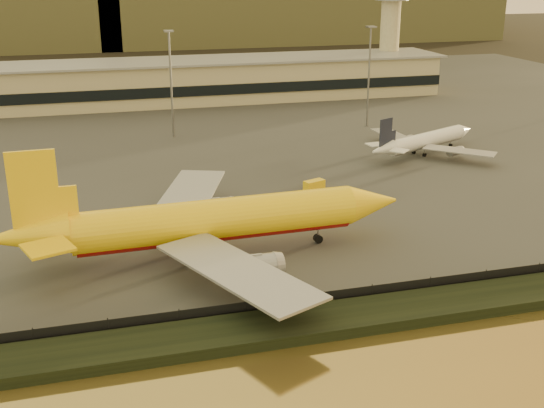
{
  "coord_description": "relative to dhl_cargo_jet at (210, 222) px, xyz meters",
  "views": [
    {
      "loc": [
        -30.38,
        -83.04,
        39.87
      ],
      "look_at": [
        -3.94,
        12.0,
        5.22
      ],
      "focal_mm": 45.0,
      "sensor_mm": 36.0,
      "label": 1
    }
  ],
  "objects": [
    {
      "name": "ground",
      "position": [
        14.62,
        -6.41,
        -5.43
      ],
      "size": [
        900.0,
        900.0,
        0.0
      ],
      "primitive_type": "plane",
      "color": "black",
      "rests_on": "ground"
    },
    {
      "name": "white_narrowbody_jet",
      "position": [
        56.26,
        42.83,
        -2.28
      ],
      "size": [
        32.47,
        30.71,
        9.88
      ],
      "rotation": [
        0.0,
        0.0,
        0.43
      ],
      "color": "white",
      "rests_on": "tarmac"
    },
    {
      "name": "gse_vehicle_white",
      "position": [
        1.66,
        24.84,
        -4.4
      ],
      "size": [
        3.97,
        2.6,
        1.64
      ],
      "primitive_type": "cube",
      "rotation": [
        0.0,
        0.0,
        0.28
      ],
      "color": "white",
      "rests_on": "tarmac"
    },
    {
      "name": "tarmac",
      "position": [
        14.62,
        88.59,
        -5.33
      ],
      "size": [
        320.0,
        220.0,
        0.2
      ],
      "primitive_type": "cube",
      "color": "#2D2D2D",
      "rests_on": "ground"
    },
    {
      "name": "terminal_building",
      "position": [
        0.1,
        119.14,
        0.82
      ],
      "size": [
        202.0,
        25.0,
        12.6
      ],
      "color": "tan",
      "rests_on": "tarmac"
    },
    {
      "name": "apron_light_masts",
      "position": [
        29.62,
        68.59,
        10.28
      ],
      "size": [
        152.2,
        12.2,
        25.4
      ],
      "color": "slate",
      "rests_on": "tarmac"
    },
    {
      "name": "gse_vehicle_yellow",
      "position": [
        24.3,
        25.12,
        -4.34
      ],
      "size": [
        4.33,
        3.01,
        1.78
      ],
      "primitive_type": "cube",
      "rotation": [
        0.0,
        0.0,
        0.34
      ],
      "color": "yellow",
      "rests_on": "tarmac"
    },
    {
      "name": "embankment",
      "position": [
        14.62,
        -23.41,
        -4.73
      ],
      "size": [
        320.0,
        7.0,
        1.4
      ],
      "primitive_type": "cube",
      "color": "black",
      "rests_on": "ground"
    },
    {
      "name": "dhl_cargo_jet",
      "position": [
        0.0,
        0.0,
        0.0
      ],
      "size": [
        58.5,
        57.4,
        17.5
      ],
      "rotation": [
        0.0,
        0.0,
        0.03
      ],
      "color": "yellow",
      "rests_on": "tarmac"
    },
    {
      "name": "perimeter_fence",
      "position": [
        14.62,
        -19.41,
        -4.13
      ],
      "size": [
        300.0,
        0.05,
        2.2
      ],
      "primitive_type": "cube",
      "color": "black",
      "rests_on": "tarmac"
    },
    {
      "name": "control_tower",
      "position": [
        84.62,
        124.59,
        16.24
      ],
      "size": [
        11.2,
        11.2,
        35.5
      ],
      "color": "tan",
      "rests_on": "tarmac"
    }
  ]
}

